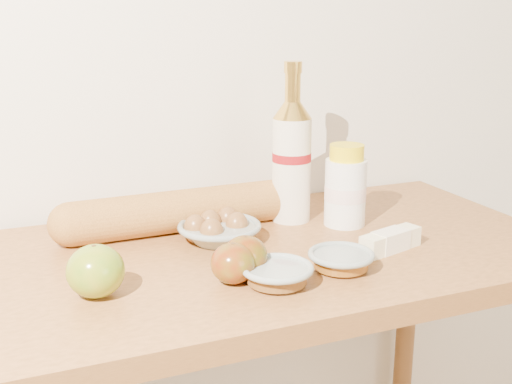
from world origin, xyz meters
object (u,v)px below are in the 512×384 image
baguette (180,211)px  bourbon_bottle (292,158)px  cream_bottle (345,188)px  table (250,310)px  egg_bowl (218,230)px

baguette → bourbon_bottle: bearing=-5.1°
bourbon_bottle → cream_bottle: 0.13m
baguette → cream_bottle: bearing=-15.9°
bourbon_bottle → cream_bottle: size_ratio=1.96×
table → baguette: baguette is taller
cream_bottle → bourbon_bottle: bearing=126.8°
table → bourbon_bottle: bourbon_bottle is taller
table → baguette: size_ratio=2.34×
table → bourbon_bottle: bearing=42.5°
table → egg_bowl: size_ratio=5.89×
table → bourbon_bottle: (0.15, 0.13, 0.26)m
cream_bottle → egg_bowl: 0.28m
cream_bottle → table: bearing=-180.0°
cream_bottle → egg_bowl: bearing=164.3°
cream_bottle → egg_bowl: size_ratio=0.83×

